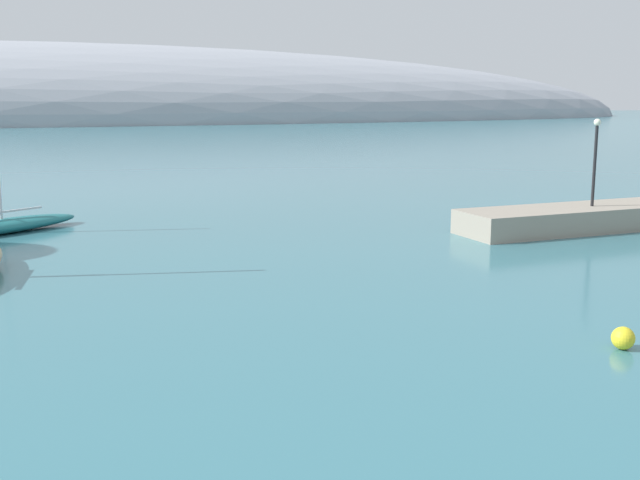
# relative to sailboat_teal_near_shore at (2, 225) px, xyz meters

# --- Properties ---
(distant_ridge) EXTENTS (383.60, 87.12, 42.12)m
(distant_ridge) POSITION_rel_sailboat_teal_near_shore_xyz_m (6.04, 183.89, -0.41)
(distant_ridge) COLOR #999EA8
(distant_ridge) RESTS_ON ground
(sailboat_teal_near_shore) EXTENTS (8.21, 6.13, 7.29)m
(sailboat_teal_near_shore) POSITION_rel_sailboat_teal_near_shore_xyz_m (0.00, 0.00, 0.00)
(sailboat_teal_near_shore) COLOR #1E6B70
(sailboat_teal_near_shore) RESTS_ON water
(mooring_buoy_yellow) EXTENTS (0.63, 0.63, 0.63)m
(mooring_buoy_yellow) POSITION_rel_sailboat_teal_near_shore_xyz_m (16.13, -25.72, -0.09)
(mooring_buoy_yellow) COLOR yellow
(mooring_buoy_yellow) RESTS_ON water
(harbor_lamp_post) EXTENTS (0.36, 0.36, 4.46)m
(harbor_lamp_post) POSITION_rel_sailboat_teal_near_shore_xyz_m (28.50, -9.76, 3.55)
(harbor_lamp_post) COLOR black
(harbor_lamp_post) RESTS_ON breakwater_rocks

